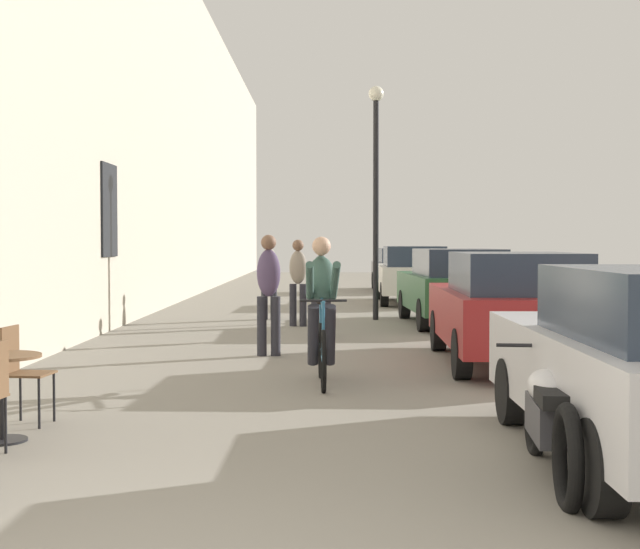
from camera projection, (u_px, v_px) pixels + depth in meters
name	position (u px, v px, depth m)	size (l,w,h in m)	color
building_facade_left	(110.00, 85.00, 17.51)	(0.54, 68.00, 9.45)	#B7AD99
cafe_table_mid	(2.00, 379.00, 7.36)	(0.64, 0.64, 0.72)	black
cafe_chair_mid_toward_street	(21.00, 367.00, 8.04)	(0.42, 0.42, 0.89)	black
cyclist_on_bicycle	(322.00, 314.00, 10.44)	(0.52, 1.76, 1.74)	black
pedestrian_near	(269.00, 288.00, 12.86)	(0.35, 0.26, 1.75)	#26262D
pedestrian_mid	(321.00, 284.00, 15.36)	(0.35, 0.26, 1.62)	#26262D
pedestrian_far	(298.00, 278.00, 17.35)	(0.38, 0.30, 1.69)	#26262D
pedestrian_furthest	(269.00, 273.00, 18.88)	(0.37, 0.28, 1.73)	#26262D
street_lamp	(376.00, 172.00, 18.69)	(0.32, 0.32, 4.90)	black
parked_car_second	(510.00, 307.00, 11.92)	(1.89, 4.29, 1.51)	maroon
parked_car_third	(454.00, 286.00, 17.60)	(1.92, 4.30, 1.51)	#23512D
parked_car_fourth	(412.00, 274.00, 23.83)	(1.89, 4.33, 1.53)	beige
parked_car_fifth	(400.00, 269.00, 29.83)	(1.73, 4.03, 1.43)	#595960
parked_motorcycle	(550.00, 419.00, 6.27)	(0.62, 2.14, 0.92)	black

